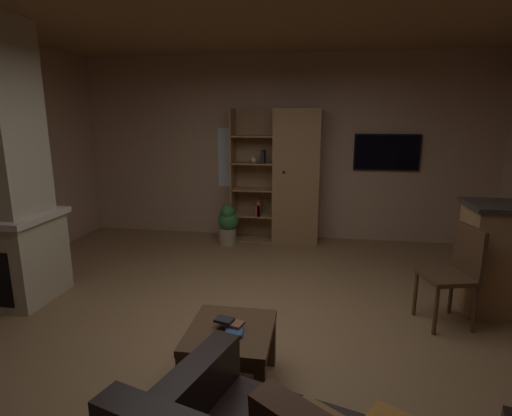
{
  "coord_description": "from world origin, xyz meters",
  "views": [
    {
      "loc": [
        0.56,
        -3.13,
        1.87
      ],
      "look_at": [
        0.0,
        0.4,
        1.05
      ],
      "focal_mm": 28.25,
      "sensor_mm": 36.0,
      "label": 1
    }
  ],
  "objects_px": {
    "bookshelf_cabinet": "(290,178)",
    "dining_chair": "(456,269)",
    "table_book_1": "(233,324)",
    "table_book_2": "(224,320)",
    "potted_floor_plant": "(228,224)",
    "coffee_table": "(230,340)",
    "wall_mounted_tv": "(387,152)",
    "table_book_0": "(234,333)"
  },
  "relations": [
    {
      "from": "table_book_0",
      "to": "wall_mounted_tv",
      "type": "distance_m",
      "value": 4.13
    },
    {
      "from": "coffee_table",
      "to": "potted_floor_plant",
      "type": "xyz_separation_m",
      "value": [
        -0.74,
        3.17,
        -0.03
      ]
    },
    {
      "from": "coffee_table",
      "to": "wall_mounted_tv",
      "type": "bearing_deg",
      "value": 67.27
    },
    {
      "from": "table_book_0",
      "to": "potted_floor_plant",
      "type": "relative_size",
      "value": 0.19
    },
    {
      "from": "bookshelf_cabinet",
      "to": "table_book_2",
      "type": "height_order",
      "value": "bookshelf_cabinet"
    },
    {
      "from": "wall_mounted_tv",
      "to": "table_book_1",
      "type": "bearing_deg",
      "value": -112.48
    },
    {
      "from": "potted_floor_plant",
      "to": "coffee_table",
      "type": "bearing_deg",
      "value": -76.83
    },
    {
      "from": "coffee_table",
      "to": "bookshelf_cabinet",
      "type": "bearing_deg",
      "value": 87.47
    },
    {
      "from": "coffee_table",
      "to": "table_book_0",
      "type": "height_order",
      "value": "table_book_0"
    },
    {
      "from": "table_book_1",
      "to": "table_book_2",
      "type": "bearing_deg",
      "value": 177.63
    },
    {
      "from": "table_book_1",
      "to": "coffee_table",
      "type": "bearing_deg",
      "value": -167.2
    },
    {
      "from": "bookshelf_cabinet",
      "to": "dining_chair",
      "type": "distance_m",
      "value": 2.87
    },
    {
      "from": "table_book_0",
      "to": "table_book_2",
      "type": "distance_m",
      "value": 0.12
    },
    {
      "from": "bookshelf_cabinet",
      "to": "wall_mounted_tv",
      "type": "xyz_separation_m",
      "value": [
        1.39,
        0.21,
        0.38
      ]
    },
    {
      "from": "coffee_table",
      "to": "table_book_1",
      "type": "relative_size",
      "value": 4.83
    },
    {
      "from": "table_book_2",
      "to": "dining_chair",
      "type": "relative_size",
      "value": 0.13
    },
    {
      "from": "bookshelf_cabinet",
      "to": "dining_chair",
      "type": "xyz_separation_m",
      "value": [
        1.66,
        -2.29,
        -0.45
      ]
    },
    {
      "from": "table_book_1",
      "to": "table_book_2",
      "type": "xyz_separation_m",
      "value": [
        -0.06,
        0.0,
        0.02
      ]
    },
    {
      "from": "dining_chair",
      "to": "wall_mounted_tv",
      "type": "distance_m",
      "value": 2.65
    },
    {
      "from": "coffee_table",
      "to": "dining_chair",
      "type": "height_order",
      "value": "dining_chair"
    },
    {
      "from": "table_book_0",
      "to": "potted_floor_plant",
      "type": "bearing_deg",
      "value": 103.61
    },
    {
      "from": "table_book_2",
      "to": "table_book_0",
      "type": "bearing_deg",
      "value": -42.91
    },
    {
      "from": "table_book_0",
      "to": "dining_chair",
      "type": "height_order",
      "value": "dining_chair"
    },
    {
      "from": "dining_chair",
      "to": "table_book_2",
      "type": "bearing_deg",
      "value": -147.93
    },
    {
      "from": "bookshelf_cabinet",
      "to": "table_book_1",
      "type": "bearing_deg",
      "value": -92.18
    },
    {
      "from": "bookshelf_cabinet",
      "to": "table_book_0",
      "type": "bearing_deg",
      "value": -91.78
    },
    {
      "from": "potted_floor_plant",
      "to": "wall_mounted_tv",
      "type": "distance_m",
      "value": 2.56
    },
    {
      "from": "table_book_0",
      "to": "table_book_1",
      "type": "xyz_separation_m",
      "value": [
        -0.02,
        0.08,
        0.02
      ]
    },
    {
      "from": "coffee_table",
      "to": "dining_chair",
      "type": "bearing_deg",
      "value": 32.84
    },
    {
      "from": "table_book_0",
      "to": "dining_chair",
      "type": "bearing_deg",
      "value": 35.05
    },
    {
      "from": "dining_chair",
      "to": "coffee_table",
      "type": "bearing_deg",
      "value": -147.16
    },
    {
      "from": "table_book_1",
      "to": "wall_mounted_tv",
      "type": "relative_size",
      "value": 0.14
    },
    {
      "from": "bookshelf_cabinet",
      "to": "coffee_table",
      "type": "relative_size",
      "value": 3.05
    },
    {
      "from": "wall_mounted_tv",
      "to": "coffee_table",
      "type": "bearing_deg",
      "value": -112.73
    },
    {
      "from": "bookshelf_cabinet",
      "to": "table_book_1",
      "type": "height_order",
      "value": "bookshelf_cabinet"
    },
    {
      "from": "wall_mounted_tv",
      "to": "potted_floor_plant",
      "type": "bearing_deg",
      "value": -167.45
    },
    {
      "from": "bookshelf_cabinet",
      "to": "potted_floor_plant",
      "type": "bearing_deg",
      "value": -161.63
    },
    {
      "from": "table_book_1",
      "to": "table_book_2",
      "type": "relative_size",
      "value": 1.08
    },
    {
      "from": "bookshelf_cabinet",
      "to": "coffee_table",
      "type": "distance_m",
      "value": 3.52
    },
    {
      "from": "table_book_1",
      "to": "potted_floor_plant",
      "type": "distance_m",
      "value": 3.25
    },
    {
      "from": "coffee_table",
      "to": "table_book_1",
      "type": "height_order",
      "value": "table_book_1"
    },
    {
      "from": "coffee_table",
      "to": "table_book_1",
      "type": "bearing_deg",
      "value": 12.8
    }
  ]
}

